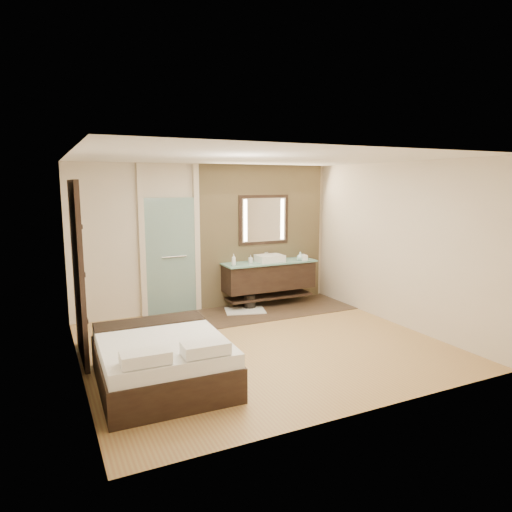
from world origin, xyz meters
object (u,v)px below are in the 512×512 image
mirror_unit (264,220)px  bed (162,360)px  vanity (269,276)px  waste_bin (250,302)px

mirror_unit → bed: size_ratio=0.58×
vanity → mirror_unit: 1.10m
vanity → waste_bin: bearing=-171.4°
vanity → bed: 3.77m
mirror_unit → waste_bin: size_ratio=3.83×
mirror_unit → waste_bin: (-0.45, -0.31, -1.51)m
vanity → mirror_unit: (0.00, 0.24, 1.07)m
mirror_unit → waste_bin: mirror_unit is taller
waste_bin → mirror_unit: bearing=34.4°
bed → waste_bin: size_ratio=6.64×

